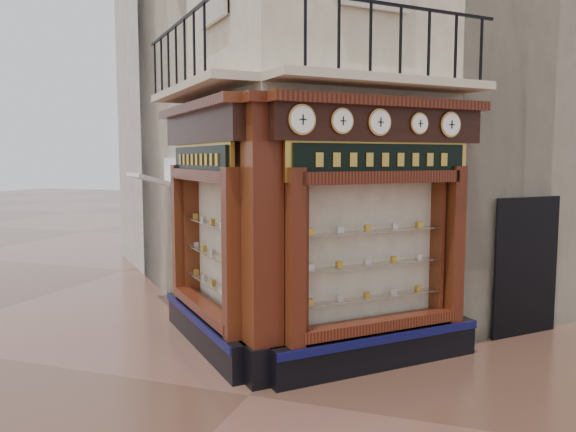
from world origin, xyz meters
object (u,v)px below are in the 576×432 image
at_px(corner_pilaster, 262,244).
at_px(clock_b, 342,121).
at_px(signboard_left, 201,159).
at_px(clock_e, 450,125).
at_px(clock_c, 379,122).
at_px(clock_a, 302,120).
at_px(clock_d, 419,124).
at_px(signboard_right, 383,160).
at_px(awning, 155,309).

bearing_deg(corner_pilaster, clock_b, -23.23).
bearing_deg(signboard_left, clock_e, -124.22).
bearing_deg(clock_e, clock_c, 180.00).
bearing_deg(clock_a, clock_e, 0.00).
bearing_deg(clock_d, clock_e, -0.00).
relative_size(corner_pilaster, clock_b, 11.34).
relative_size(clock_c, clock_d, 1.21).
bearing_deg(signboard_right, clock_d, -11.40).
bearing_deg(clock_c, clock_e, -0.00).
relative_size(clock_a, signboard_right, 0.18).
xyz_separation_m(corner_pilaster, clock_a, (0.57, -0.03, 1.67)).
xyz_separation_m(clock_d, signboard_left, (-3.39, -0.31, -0.52)).
bearing_deg(signboard_right, clock_a, -175.37).
distance_m(clock_a, signboard_left, 2.35).
xyz_separation_m(awning, signboard_left, (2.05, -1.79, 3.10)).
xyz_separation_m(clock_a, awning, (-4.09, 2.84, -3.62)).
distance_m(clock_b, clock_d, 1.30).
height_order(clock_c, clock_e, same).
relative_size(awning, signboard_right, 0.61).
xyz_separation_m(clock_e, awning, (-5.86, 1.07, -3.62)).
bearing_deg(awning, clock_b, -163.03).
relative_size(clock_c, signboard_left, 0.18).
bearing_deg(clock_e, corner_pilaster, 171.58).
height_order(clock_b, signboard_left, clock_b).
xyz_separation_m(corner_pilaster, signboard_right, (1.46, 1.01, 1.15)).
relative_size(clock_c, signboard_right, 0.17).
distance_m(clock_e, signboard_right, 1.25).
height_order(clock_e, awning, clock_e).
bearing_deg(clock_a, signboard_left, 107.88).
height_order(clock_a, clock_e, clock_a).
xyz_separation_m(clock_d, clock_e, (0.41, 0.41, 0.00)).
xyz_separation_m(clock_a, clock_c, (0.86, 0.86, 0.00)).
distance_m(clock_c, clock_d, 0.69).
relative_size(clock_b, signboard_left, 0.17).
xyz_separation_m(clock_a, signboard_right, (0.89, 1.04, -0.52)).
height_order(corner_pilaster, clock_b, corner_pilaster).
distance_m(clock_c, signboard_left, 2.95).
xyz_separation_m(clock_c, signboard_left, (-2.90, 0.18, -0.52)).
bearing_deg(clock_c, clock_d, 0.00).
bearing_deg(awning, signboard_left, -176.14).
distance_m(clock_d, clock_e, 0.59).
relative_size(clock_d, signboard_right, 0.14).
bearing_deg(awning, clock_c, -156.74).
bearing_deg(corner_pilaster, clock_d, -10.53).
height_order(awning, signboard_right, signboard_right).
distance_m(corner_pilaster, awning, 4.90).
xyz_separation_m(clock_c, awning, (-4.95, 1.98, -3.62)).
distance_m(clock_b, clock_c, 0.61).
distance_m(signboard_left, signboard_right, 2.92).
height_order(corner_pilaster, signboard_right, corner_pilaster).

